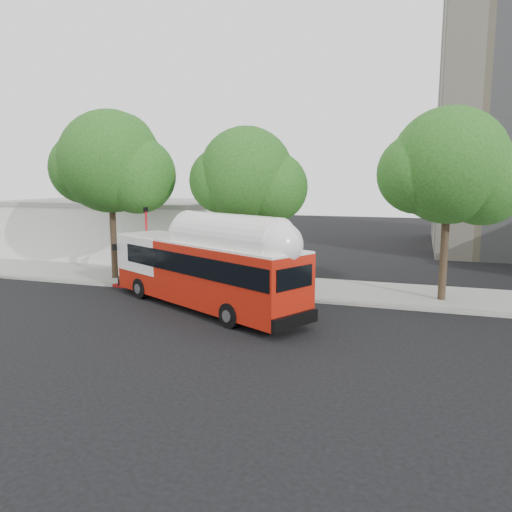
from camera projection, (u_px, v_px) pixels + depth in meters
The scene contains 10 objects.
ground at pixel (222, 318), 21.33m from camera, with size 120.00×120.00×0.00m, color black.
sidewalk at pixel (267, 285), 27.42m from camera, with size 60.00×5.00×0.15m, color gray.
curb_strip at pixel (251, 296), 24.98m from camera, with size 60.00×0.30×0.15m, color gray.
red_curb_segment at pixel (197, 291), 25.91m from camera, with size 10.00×0.32×0.16m, color maroon.
street_tree_left at pixel (118, 166), 28.17m from camera, with size 6.67×5.80×9.74m.
street_tree_mid at pixel (254, 178), 26.29m from camera, with size 5.75×5.00×8.62m.
street_tree_right at pixel (459, 170), 22.94m from camera, with size 6.21×5.40×9.18m.
low_commercial_bldg at pixel (122, 227), 38.47m from camera, with size 16.20×10.20×4.25m.
transit_bus at pixel (204, 273), 22.58m from camera, with size 11.59×7.50×3.56m.
signal_pole at pixel (147, 247), 27.02m from camera, with size 0.12×0.41×4.37m.
Camera 1 is at (7.87, -19.17, 5.89)m, focal length 35.00 mm.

